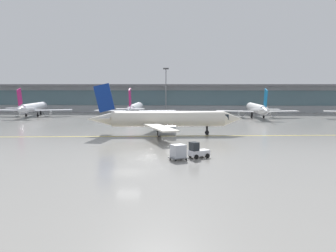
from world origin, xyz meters
name	(u,v)px	position (x,y,z in m)	size (l,w,h in m)	color
ground_plane	(128,172)	(0.00, 0.00, 0.00)	(400.00, 400.00, 0.00)	gray
taxiway_centreline_stripe	(168,136)	(2.84, 29.31, 0.00)	(110.00, 0.36, 0.01)	yellow
terminal_concourse	(169,98)	(0.00, 93.46, 4.92)	(211.34, 11.00, 9.60)	#9EA3A8
gate_airplane_1	(33,108)	(-39.63, 71.51, 2.56)	(23.94, 25.77, 8.54)	silver
gate_airplane_2	(135,108)	(-8.69, 69.91, 2.56)	(23.98, 25.70, 8.54)	silver
gate_airplane_3	(257,109)	(26.50, 70.11, 2.55)	(23.85, 25.63, 8.50)	white
taxiing_regional_jet	(166,119)	(2.46, 31.28, 2.92)	(29.44, 27.27, 9.75)	silver
baggage_tug	(198,151)	(7.74, 8.56, 0.89)	(2.95, 2.56, 2.10)	silver
cargo_dolly_lead	(178,152)	(5.27, 7.10, 1.05)	(2.62, 2.45, 1.94)	#595B60
apron_light_mast_1	(166,88)	(-0.58, 86.84, 8.17)	(1.80, 0.36, 14.95)	gray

